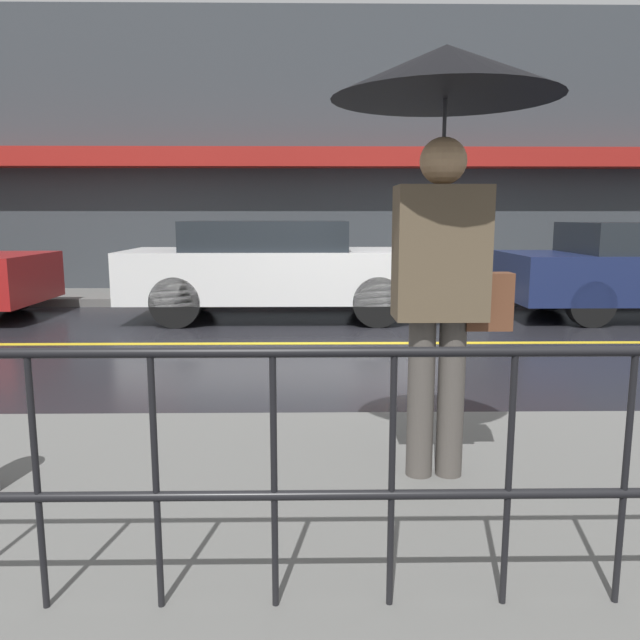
% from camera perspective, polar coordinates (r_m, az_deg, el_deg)
% --- Properties ---
extents(ground_plane, '(80.00, 80.00, 0.00)m').
position_cam_1_polar(ground_plane, '(7.61, 4.40, -2.14)').
color(ground_plane, black).
extents(sidewalk_near, '(28.00, 2.49, 0.14)m').
position_cam_1_polar(sidewalk_near, '(3.46, 11.26, -15.70)').
color(sidewalk_near, '#60605E').
rests_on(sidewalk_near, ground_plane).
extents(sidewalk_far, '(28.00, 1.64, 0.14)m').
position_cam_1_polar(sidewalk_far, '(11.47, 2.61, 2.16)').
color(sidewalk_far, '#60605E').
rests_on(sidewalk_far, ground_plane).
extents(lane_marking, '(25.20, 0.12, 0.01)m').
position_cam_1_polar(lane_marking, '(7.61, 4.40, -2.11)').
color(lane_marking, gold).
rests_on(lane_marking, ground_plane).
extents(building_storefront, '(28.00, 0.85, 5.37)m').
position_cam_1_polar(building_storefront, '(12.37, 2.43, 14.81)').
color(building_storefront, '#383D42').
rests_on(building_storefront, ground_plane).
extents(railing_foreground, '(12.00, 0.04, 0.96)m').
position_cam_1_polar(railing_foreground, '(2.32, 17.02, -10.75)').
color(railing_foreground, black).
rests_on(railing_foreground, sidewalk_near).
extents(pedestrian, '(1.14, 1.14, 2.22)m').
position_cam_1_polar(pedestrian, '(3.30, 11.35, 15.93)').
color(pedestrian, '#4C4742').
rests_on(pedestrian, sidewalk_near).
extents(car_white, '(4.51, 1.72, 1.46)m').
position_cam_1_polar(car_white, '(9.35, -3.98, 4.79)').
color(car_white, silver).
rests_on(car_white, ground_plane).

